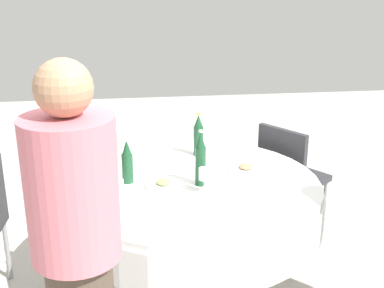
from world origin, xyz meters
The scene contains 17 objects.
ground_plane centered at (0.00, 0.00, 0.00)m, with size 10.00×10.00×0.00m, color #B7B2A8.
dining_table centered at (0.00, 0.00, 0.60)m, with size 1.55×1.55×0.74m.
bottle_dark_green_south centered at (-0.44, 0.10, 0.87)m, with size 0.06×0.06×0.29m.
bottle_dark_green_east centered at (0.05, 0.04, 0.90)m, with size 0.06×0.06×0.33m.
bottle_amber_mid centered at (0.19, -0.58, 0.88)m, with size 0.06×0.06×0.29m.
bottle_brown_west centered at (-0.34, -0.47, 0.87)m, with size 0.07×0.07×0.29m.
bottle_dark_green_front centered at (-0.04, -0.37, 0.86)m, with size 0.07×0.07×0.27m.
bottle_green_inner centered at (0.02, -0.63, 0.88)m, with size 0.06×0.06×0.29m.
wine_glass_west centered at (0.27, -0.43, 0.84)m, with size 0.07×0.07×0.15m.
wine_glass_front centered at (0.17, 0.05, 0.85)m, with size 0.07×0.07×0.15m.
plate_left centered at (-0.13, 0.35, 0.75)m, with size 0.21×0.21×0.04m.
plate_outer centered at (-0.35, -0.24, 0.75)m, with size 0.25×0.25×0.02m.
plate_right centered at (0.37, 0.36, 0.75)m, with size 0.20×0.20×0.02m.
plate_rear centered at (0.05, -0.17, 0.75)m, with size 0.21×0.21×0.04m.
spoon_east centered at (-0.11, 0.03, 0.74)m, with size 0.18×0.02×0.01m, color silver.
person_east centered at (1.01, -0.57, 0.87)m, with size 0.34×0.34×1.66m.
chair_near centered at (-0.58, 0.79, 0.52)m, with size 0.56×0.56×0.87m.
Camera 1 is at (2.74, -0.34, 1.95)m, focal length 47.62 mm.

